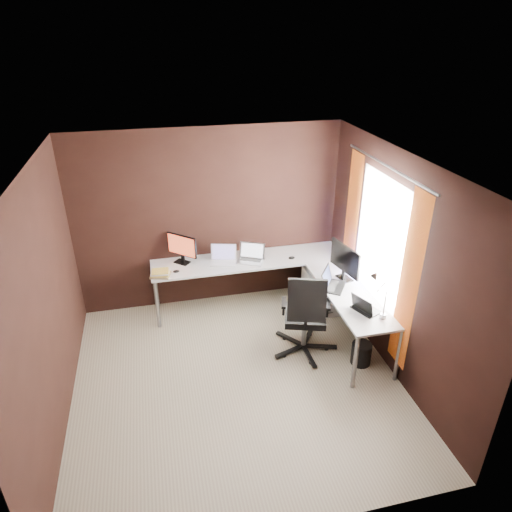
{
  "coord_description": "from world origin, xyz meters",
  "views": [
    {
      "loc": [
        -0.7,
        -3.94,
        3.64
      ],
      "look_at": [
        0.45,
        0.95,
        1.06
      ],
      "focal_mm": 32.0,
      "sensor_mm": 36.0,
      "label": 1
    }
  ],
  "objects": [
    {
      "name": "desk",
      "position": [
        0.84,
        1.04,
        0.68
      ],
      "size": [
        2.65,
        2.25,
        0.73
      ],
      "color": "white",
      "rests_on": "ground"
    },
    {
      "name": "laptop_black_big",
      "position": [
        1.31,
        0.56,
        0.78
      ],
      "size": [
        0.41,
        0.43,
        0.24
      ],
      "rotation": [
        0.0,
        0.0,
        0.97
      ],
      "color": "black",
      "rests_on": "desk"
    },
    {
      "name": "drawer_pedestal",
      "position": [
        1.43,
        1.15,
        0.3
      ],
      "size": [
        0.42,
        0.5,
        0.6
      ],
      "primitive_type": "cube",
      "color": "white",
      "rests_on": "ground"
    },
    {
      "name": "book_stack",
      "position": [
        -0.73,
        1.31,
        0.77
      ],
      "size": [
        0.29,
        0.25,
        0.08
      ],
      "rotation": [
        0.0,
        0.0,
        -0.17
      ],
      "color": "olive",
      "rests_on": "desk"
    },
    {
      "name": "wastebasket",
      "position": [
        1.5,
        -0.05,
        0.14
      ],
      "size": [
        0.31,
        0.31,
        0.27
      ],
      "primitive_type": "cylinder",
      "rotation": [
        0.0,
        0.0,
        -0.37
      ],
      "color": "black",
      "rests_on": "ground"
    },
    {
      "name": "office_chair",
      "position": [
        0.91,
        0.32,
        0.33
      ],
      "size": [
        0.62,
        0.66,
        1.12
      ],
      "rotation": [
        0.0,
        0.0,
        -0.3
      ],
      "color": "black",
      "rests_on": "ground"
    },
    {
      "name": "desk_lamp",
      "position": [
        1.56,
        -0.14,
        1.06
      ],
      "size": [
        0.18,
        0.21,
        0.53
      ],
      "rotation": [
        0.0,
        0.0,
        -0.42
      ],
      "color": "slate",
      "rests_on": "desk"
    },
    {
      "name": "mouse_corner",
      "position": [
        1.06,
        1.38,
        0.75
      ],
      "size": [
        0.11,
        0.09,
        0.04
      ],
      "primitive_type": "ellipsoid",
      "rotation": [
        0.0,
        0.0,
        0.34
      ],
      "color": "black",
      "rests_on": "desk"
    },
    {
      "name": "laptop_black_small",
      "position": [
        1.48,
        -0.03,
        0.78
      ],
      "size": [
        0.31,
        0.36,
        0.2
      ],
      "rotation": [
        0.0,
        0.0,
        1.98
      ],
      "color": "black",
      "rests_on": "desk"
    },
    {
      "name": "laptop_silver",
      "position": [
        0.51,
        1.47,
        0.78
      ],
      "size": [
        0.42,
        0.38,
        0.23
      ],
      "rotation": [
        0.0,
        0.0,
        -0.46
      ],
      "color": "silver",
      "rests_on": "desk"
    },
    {
      "name": "mouse_left",
      "position": [
        -0.52,
        1.36,
        0.75
      ],
      "size": [
        0.1,
        0.08,
        0.03
      ],
      "primitive_type": "ellipsoid",
      "rotation": [
        0.0,
        0.0,
        -0.34
      ],
      "color": "black",
      "rests_on": "desk"
    },
    {
      "name": "laptop_white",
      "position": [
        0.13,
        1.51,
        0.78
      ],
      "size": [
        0.4,
        0.33,
        0.23
      ],
      "rotation": [
        0.0,
        0.0,
        -0.26
      ],
      "color": "white",
      "rests_on": "desk"
    },
    {
      "name": "room",
      "position": [
        0.34,
        0.07,
        1.28
      ],
      "size": [
        3.6,
        3.6,
        2.5
      ],
      "color": "#B4AB8C",
      "rests_on": "ground"
    },
    {
      "name": "monitor_right",
      "position": [
        1.54,
        0.7,
        1.0
      ],
      "size": [
        0.19,
        0.56,
        0.47
      ],
      "rotation": [
        0.0,
        0.0,
        1.79
      ],
      "color": "black",
      "rests_on": "desk"
    },
    {
      "name": "monitor_left",
      "position": [
        -0.41,
        1.63,
        0.96
      ],
      "size": [
        0.36,
        0.33,
        0.4
      ],
      "rotation": [
        0.0,
        0.0,
        -0.74
      ],
      "color": "black",
      "rests_on": "desk"
    }
  ]
}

